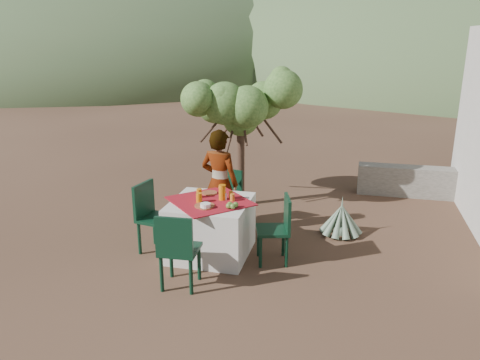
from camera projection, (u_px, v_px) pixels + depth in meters
The scene contains 23 objects.
ground at pixel (180, 257), 6.28m from camera, with size 160.00×160.00×0.00m, color #3D271B.
table at pixel (211, 227), 6.27m from camera, with size 1.30×1.30×0.76m.
chair_far at pixel (227, 196), 7.18m from camera, with size 0.50×0.50×0.89m.
chair_near at pixel (178, 248), 5.33m from camera, with size 0.46×0.46×0.94m.
chair_left at pixel (152, 214), 6.33m from camera, with size 0.51×0.51×0.96m.
chair_right at pixel (279, 226), 6.01m from camera, with size 0.51×0.51×0.89m.
person at pixel (220, 183), 6.79m from camera, with size 0.58×0.38×1.58m, color #8C6651.
shrub_tree at pixel (245, 112), 7.79m from camera, with size 1.76×1.72×2.07m.
agave at pixel (341, 220), 6.94m from camera, with size 0.63×0.62×0.67m.
stone_wall at pixel (431, 183), 8.54m from camera, with size 2.60×0.35×0.55m, color gray.
hill_near_left at pixel (104, 73), 38.22m from camera, with size 40.00×40.00×16.00m, color #37522E.
hill_far_center at pixel (305, 61), 55.46m from camera, with size 60.00×60.00×24.00m, color slate.
plate_far at pixel (209, 193), 6.44m from camera, with size 0.22×0.22×0.01m, color brown.
plate_near at pixel (205, 206), 5.95m from camera, with size 0.26×0.26×0.01m, color brown.
glass_far at pixel (199, 193), 6.26m from camera, with size 0.07×0.07×0.12m, color orange.
glass_near at pixel (199, 198), 6.08m from camera, with size 0.08×0.08×0.13m, color orange.
juice_pitcher at pixel (222, 192), 6.16m from camera, with size 0.09×0.09×0.21m, color orange.
bowl_plate at pixel (206, 208), 5.89m from camera, with size 0.17×0.17×0.01m, color brown.
white_bowl at pixel (205, 205), 5.88m from camera, with size 0.13×0.13×0.05m, color white.
jar_left at pixel (232, 197), 6.13m from camera, with size 0.06×0.06×0.10m, color orange.
jar_right at pixel (231, 195), 6.24m from camera, with size 0.06×0.06×0.09m, color orange.
napkin_holder at pixel (224, 197), 6.17m from camera, with size 0.07×0.04×0.09m, color white.
fruit_cluster at pixel (232, 205), 5.88m from camera, with size 0.15×0.14×0.07m.
Camera 1 is at (2.15, -5.34, 2.83)m, focal length 35.00 mm.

